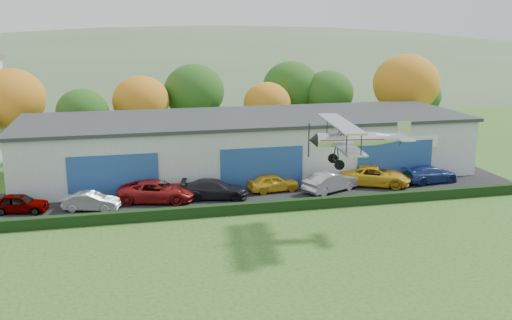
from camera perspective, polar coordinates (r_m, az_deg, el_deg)
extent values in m
cube|color=black|center=(47.65, -1.49, -3.34)|extent=(48.00, 9.00, 0.05)
cube|color=black|center=(43.06, -0.19, -4.66)|extent=(46.00, 0.60, 0.80)
cube|color=#B2B7BC|center=(54.07, -0.93, 1.39)|extent=(40.00, 12.00, 5.00)
cube|color=#2D3033|center=(53.58, -0.95, 4.17)|extent=(40.60, 12.60, 0.30)
cube|color=#24498E|center=(47.19, -13.72, -1.66)|extent=(7.00, 0.12, 3.60)
cube|color=#24498E|center=(48.49, 0.59, -0.87)|extent=(7.00, 0.12, 3.60)
cube|color=#24498E|center=(52.57, 13.40, -0.11)|extent=(7.00, 0.12, 3.60)
cylinder|color=#3D2614|center=(65.74, -22.40, 1.71)|extent=(0.36, 0.36, 3.15)
ellipsoid|color=#B16B15|center=(65.06, -22.75, 5.55)|extent=(6.84, 6.84, 6.16)
cylinder|color=#3D2614|center=(63.06, -16.37, 1.40)|extent=(0.36, 0.36, 2.45)
ellipsoid|color=#1E4C14|center=(62.47, -16.58, 4.51)|extent=(5.32, 5.32, 4.79)
cylinder|color=#3D2614|center=(64.91, -11.00, 2.19)|extent=(0.36, 0.36, 2.80)
ellipsoid|color=#B16B15|center=(64.28, -11.16, 5.65)|extent=(6.08, 6.08, 5.47)
cylinder|color=#3D2614|center=(67.31, -5.97, 2.91)|extent=(0.36, 0.36, 3.15)
ellipsoid|color=#1E4C14|center=(66.65, -6.06, 6.68)|extent=(6.84, 6.84, 6.16)
cylinder|color=#3D2614|center=(66.90, 1.07, 2.61)|extent=(0.36, 0.36, 2.45)
ellipsoid|color=#B16B15|center=(66.34, 1.09, 5.55)|extent=(5.32, 5.32, 4.79)
cylinder|color=#3D2614|center=(71.08, 6.95, 3.30)|extent=(0.36, 0.36, 2.80)
ellipsoid|color=#1E4C14|center=(70.50, 7.04, 6.47)|extent=(6.08, 6.08, 5.47)
cylinder|color=#3D2614|center=(70.61, 14.19, 3.21)|extent=(0.36, 0.36, 3.50)
ellipsoid|color=#B16B15|center=(69.94, 14.43, 7.20)|extent=(7.60, 7.60, 6.84)
cylinder|color=#3D2614|center=(76.04, 15.49, 3.44)|extent=(0.36, 0.36, 2.45)
ellipsoid|color=#1E4C14|center=(75.54, 15.65, 6.03)|extent=(5.32, 5.32, 4.79)
cylinder|color=#3D2614|center=(71.68, 3.39, 3.60)|extent=(0.36, 0.36, 3.15)
ellipsoid|color=#1E4C14|center=(71.06, 3.44, 7.15)|extent=(6.84, 6.84, 6.16)
ellipsoid|color=#4C6642|center=(168.32, -4.03, 3.41)|extent=(320.00, 196.00, 56.00)
ellipsoid|color=#4C6642|center=(191.33, 17.22, 5.72)|extent=(240.00, 126.00, 36.00)
imported|color=gray|center=(46.30, -22.06, -3.92)|extent=(4.33, 2.41, 1.39)
imported|color=silver|center=(45.08, -15.77, -3.91)|extent=(4.35, 2.45, 1.36)
imported|color=maroon|center=(46.10, -9.64, -3.01)|extent=(6.43, 4.05, 1.65)
imported|color=black|center=(46.34, -4.04, -2.85)|extent=(5.57, 3.15, 1.52)
imported|color=gold|center=(48.19, 1.71, -2.23)|extent=(4.38, 2.13, 1.44)
imported|color=silver|center=(48.47, 7.27, -2.12)|extent=(5.24, 3.66, 1.64)
imported|color=gold|center=(50.90, 11.54, -1.52)|extent=(6.56, 4.90, 1.66)
imported|color=navy|center=(53.03, 16.65, -1.34)|extent=(5.18, 2.60, 1.44)
cylinder|color=silver|center=(39.18, 8.77, 2.00)|extent=(4.02, 1.41, 0.93)
cone|color=silver|center=(40.08, 13.07, 2.07)|extent=(2.37, 1.21, 0.93)
cone|color=black|center=(38.68, 5.58, 1.95)|extent=(0.63, 0.99, 0.93)
cube|color=#A30918|center=(39.25, 9.21, 2.08)|extent=(4.43, 1.48, 0.06)
cube|color=black|center=(39.23, 9.52, 2.64)|extent=(1.31, 0.77, 0.26)
cube|color=silver|center=(39.19, 8.46, 1.55)|extent=(2.20, 7.55, 0.10)
cube|color=silver|center=(38.88, 8.24, 3.56)|extent=(2.36, 7.98, 0.10)
cylinder|color=black|center=(36.39, 8.83, 1.75)|extent=(0.07, 0.07, 1.34)
cylinder|color=black|center=(36.64, 10.24, 1.78)|extent=(0.07, 0.07, 1.34)
cylinder|color=black|center=(41.51, 6.95, 3.25)|extent=(0.07, 0.07, 1.34)
cylinder|color=black|center=(41.73, 8.20, 3.27)|extent=(0.07, 0.07, 1.34)
cylinder|color=black|center=(38.60, 8.35, 2.94)|extent=(0.09, 0.23, 0.77)
cylinder|color=black|center=(39.29, 8.09, 3.13)|extent=(0.09, 0.23, 0.77)
cylinder|color=black|center=(38.80, 8.00, 0.59)|extent=(0.16, 0.72, 1.27)
cylinder|color=black|center=(39.63, 7.70, 0.87)|extent=(0.16, 0.72, 1.27)
cylinder|color=black|center=(39.35, 7.82, -0.15)|extent=(0.31, 1.96, 0.07)
cylinder|color=black|center=(38.47, 8.15, -0.48)|extent=(0.67, 0.23, 0.66)
cylinder|color=black|center=(40.23, 7.51, 0.16)|extent=(0.67, 0.23, 0.66)
cylinder|color=black|center=(40.37, 14.02, 1.72)|extent=(0.38, 0.11, 0.44)
cube|color=silver|center=(40.31, 14.04, 2.15)|extent=(1.26, 2.78, 0.06)
cube|color=silver|center=(40.26, 14.23, 2.87)|extent=(0.93, 0.18, 1.14)
cube|color=black|center=(38.62, 5.17, 1.94)|extent=(0.08, 0.13, 2.28)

